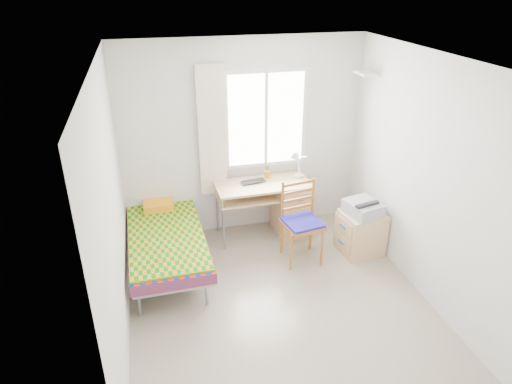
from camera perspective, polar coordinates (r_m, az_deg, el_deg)
The scene contains 17 objects.
floor at distance 5.18m, azimuth 2.87°, elevation -13.54°, with size 3.50×3.50×0.00m, color #BCAD93.
ceiling at distance 4.06m, azimuth 3.71°, elevation 16.06°, with size 3.50×3.50×0.00m, color white.
wall_back at distance 6.03m, azimuth -1.61°, elevation 6.65°, with size 3.20×3.20×0.00m, color silver.
wall_left at distance 4.32m, azimuth -17.53°, elevation -2.84°, with size 3.50×3.50×0.00m, color silver.
wall_right at distance 5.14m, azimuth 20.57°, elevation 1.38°, with size 3.50×3.50×0.00m, color silver.
window at distance 6.00m, azimuth 1.24°, elevation 9.06°, with size 1.10×0.04×1.30m.
curtain at distance 5.85m, azimuth -5.54°, elevation 7.46°, with size 0.35×0.05×1.70m, color #F5E8CA.
floating_shelf at distance 5.98m, azimuth 13.58°, elevation 14.24°, with size 0.20×0.32×0.03m, color white.
bed at distance 5.67m, azimuth -11.24°, elevation -5.25°, with size 0.93×1.93×0.83m.
desk at distance 6.22m, azimuth 3.82°, elevation -1.58°, with size 1.26×0.60×0.78m.
chair at distance 5.62m, azimuth 5.72°, elevation -3.18°, with size 0.50×0.50×1.02m.
cabinet at distance 6.00m, azimuth 12.97°, elevation -4.95°, with size 0.56×0.50×0.55m.
printer at distance 5.80m, azimuth 13.24°, elevation -1.95°, with size 0.45×0.49×0.18m.
laptop at distance 5.96m, azimuth -0.19°, elevation 1.13°, with size 0.32×0.21×0.03m, color black.
pen_cup at distance 6.14m, azimuth 1.40°, elevation 2.24°, with size 0.08×0.08×0.10m, color #FEA71C.
task_lamp at distance 5.97m, azimuth 5.20°, elevation 3.69°, with size 0.23×0.32×0.42m.
book at distance 6.01m, azimuth -0.56°, elevation -0.79°, with size 0.17×0.23×0.02m, color gray.
Camera 1 is at (-1.21, -3.81, 3.30)m, focal length 32.00 mm.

